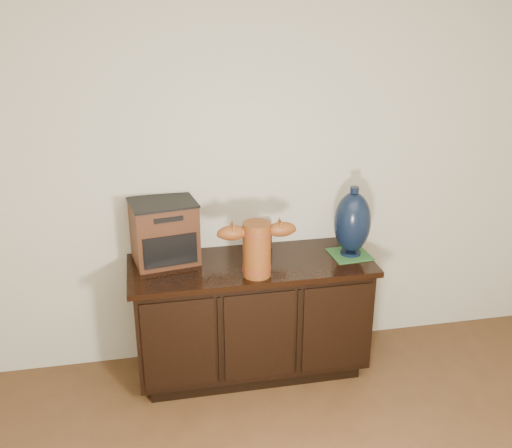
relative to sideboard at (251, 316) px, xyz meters
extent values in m
plane|color=beige|center=(0.00, 0.27, 0.91)|extent=(4.50, 0.00, 4.50)
cube|color=black|center=(0.00, 0.00, -0.35)|extent=(1.29, 0.45, 0.08)
cube|color=black|center=(0.00, 0.00, 0.01)|extent=(1.40, 0.50, 0.64)
cube|color=black|center=(0.00, 0.00, 0.35)|extent=(1.46, 0.56, 0.03)
cube|color=black|center=(-0.47, -0.25, 0.01)|extent=(0.41, 0.01, 0.56)
cube|color=black|center=(0.00, -0.25, 0.01)|extent=(0.41, 0.01, 0.56)
cube|color=black|center=(0.47, -0.25, 0.01)|extent=(0.41, 0.01, 0.56)
cylinder|color=brown|center=(0.00, -0.16, 0.53)|extent=(0.16, 0.16, 0.32)
cylinder|color=#47180D|center=(0.00, -0.16, 0.41)|extent=(0.17, 0.17, 0.03)
cylinder|color=#47180D|center=(0.00, -0.16, 0.63)|extent=(0.17, 0.17, 0.03)
ellipsoid|color=brown|center=(-0.14, -0.16, 0.64)|extent=(0.17, 0.08, 0.09)
ellipsoid|color=brown|center=(0.14, -0.17, 0.64)|extent=(0.17, 0.08, 0.09)
cube|color=#402010|center=(-0.50, 0.13, 0.55)|extent=(0.41, 0.35, 0.36)
cube|color=black|center=(-0.47, -0.01, 0.49)|extent=(0.31, 0.06, 0.19)
cube|color=black|center=(-0.50, 0.13, 0.74)|extent=(0.42, 0.36, 0.01)
cube|color=#285928|center=(0.61, -0.01, 0.37)|extent=(0.25, 0.25, 0.01)
cylinder|color=black|center=(0.62, -0.01, 0.38)|extent=(0.12, 0.12, 0.02)
ellipsoid|color=black|center=(0.62, -0.01, 0.58)|extent=(0.24, 0.24, 0.38)
cylinder|color=black|center=(0.62, -0.01, 0.79)|extent=(0.05, 0.05, 0.04)
cylinder|color=maroon|center=(0.14, 0.19, 0.45)|extent=(0.06, 0.06, 0.16)
cylinder|color=silver|center=(0.14, 0.19, 0.54)|extent=(0.06, 0.06, 0.03)
camera|label=1|loc=(-0.60, -3.17, 1.91)|focal=42.00mm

